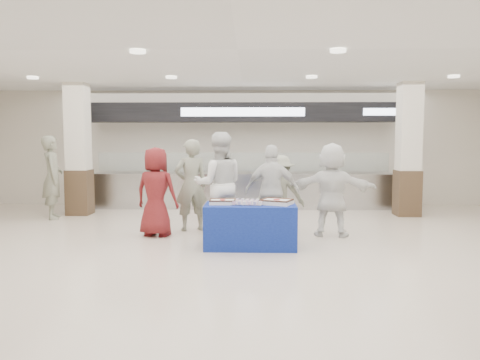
{
  "coord_description": "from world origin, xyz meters",
  "views": [
    {
      "loc": [
        0.19,
        -7.13,
        1.87
      ],
      "look_at": [
        0.0,
        1.6,
        1.09
      ],
      "focal_mm": 35.0,
      "sensor_mm": 36.0,
      "label": 1
    }
  ],
  "objects_px": {
    "sheet_cake_right": "(277,201)",
    "soldier_a": "(191,185)",
    "cupcake_tray": "(249,202)",
    "display_table": "(250,226)",
    "civilian_maroon": "(156,192)",
    "chef_tall": "(219,185)",
    "soldier_bg": "(53,177)",
    "civilian_white": "(332,190)",
    "chef_short": "(272,191)",
    "sheet_cake_left": "(223,201)",
    "soldier_b": "(280,193)"
  },
  "relations": [
    {
      "from": "display_table",
      "to": "sheet_cake_right",
      "type": "bearing_deg",
      "value": -0.84
    },
    {
      "from": "cupcake_tray",
      "to": "civilian_white",
      "type": "height_order",
      "value": "civilian_white"
    },
    {
      "from": "chef_short",
      "to": "civilian_white",
      "type": "height_order",
      "value": "civilian_white"
    },
    {
      "from": "chef_short",
      "to": "soldier_b",
      "type": "xyz_separation_m",
      "value": [
        0.18,
        0.58,
        -0.11
      ]
    },
    {
      "from": "sheet_cake_right",
      "to": "soldier_b",
      "type": "relative_size",
      "value": 0.4
    },
    {
      "from": "sheet_cake_left",
      "to": "sheet_cake_right",
      "type": "relative_size",
      "value": 0.74
    },
    {
      "from": "sheet_cake_left",
      "to": "civilian_white",
      "type": "bearing_deg",
      "value": 25.53
    },
    {
      "from": "chef_short",
      "to": "civilian_white",
      "type": "bearing_deg",
      "value": -169.75
    },
    {
      "from": "display_table",
      "to": "soldier_bg",
      "type": "bearing_deg",
      "value": 149.04
    },
    {
      "from": "soldier_a",
      "to": "chef_short",
      "type": "height_order",
      "value": "soldier_a"
    },
    {
      "from": "sheet_cake_left",
      "to": "sheet_cake_right",
      "type": "distance_m",
      "value": 0.92
    },
    {
      "from": "chef_short",
      "to": "sheet_cake_left",
      "type": "bearing_deg",
      "value": 50.07
    },
    {
      "from": "display_table",
      "to": "soldier_bg",
      "type": "distance_m",
      "value": 5.42
    },
    {
      "from": "display_table",
      "to": "civilian_maroon",
      "type": "distance_m",
      "value": 2.08
    },
    {
      "from": "chef_tall",
      "to": "soldier_bg",
      "type": "distance_m",
      "value": 4.42
    },
    {
      "from": "sheet_cake_right",
      "to": "soldier_b",
      "type": "xyz_separation_m",
      "value": [
        0.15,
        1.48,
        -0.03
      ]
    },
    {
      "from": "sheet_cake_right",
      "to": "chef_short",
      "type": "xyz_separation_m",
      "value": [
        -0.03,
        0.9,
        0.08
      ]
    },
    {
      "from": "chef_short",
      "to": "display_table",
      "type": "bearing_deg",
      "value": 70.61
    },
    {
      "from": "sheet_cake_right",
      "to": "cupcake_tray",
      "type": "xyz_separation_m",
      "value": [
        -0.48,
        -0.0,
        -0.01
      ]
    },
    {
      "from": "soldier_bg",
      "to": "civilian_maroon",
      "type": "bearing_deg",
      "value": -144.56
    },
    {
      "from": "display_table",
      "to": "cupcake_tray",
      "type": "relative_size",
      "value": 3.15
    },
    {
      "from": "display_table",
      "to": "civilian_white",
      "type": "height_order",
      "value": "civilian_white"
    },
    {
      "from": "cupcake_tray",
      "to": "chef_short",
      "type": "distance_m",
      "value": 1.01
    },
    {
      "from": "chef_tall",
      "to": "soldier_a",
      "type": "bearing_deg",
      "value": -49.97
    },
    {
      "from": "soldier_b",
      "to": "civilian_white",
      "type": "relative_size",
      "value": 0.86
    },
    {
      "from": "cupcake_tray",
      "to": "display_table",
      "type": "bearing_deg",
      "value": 24.99
    },
    {
      "from": "sheet_cake_left",
      "to": "chef_short",
      "type": "distance_m",
      "value": 1.25
    },
    {
      "from": "civilian_maroon",
      "to": "chef_tall",
      "type": "bearing_deg",
      "value": -164.65
    },
    {
      "from": "sheet_cake_right",
      "to": "soldier_bg",
      "type": "distance_m",
      "value": 5.78
    },
    {
      "from": "sheet_cake_left",
      "to": "sheet_cake_right",
      "type": "xyz_separation_m",
      "value": [
        0.92,
        -0.03,
        0.0
      ]
    },
    {
      "from": "soldier_a",
      "to": "civilian_white",
      "type": "height_order",
      "value": "soldier_a"
    },
    {
      "from": "civilian_maroon",
      "to": "chef_short",
      "type": "distance_m",
      "value": 2.21
    },
    {
      "from": "civilian_maroon",
      "to": "soldier_bg",
      "type": "bearing_deg",
      "value": -19.16
    },
    {
      "from": "sheet_cake_left",
      "to": "soldier_b",
      "type": "xyz_separation_m",
      "value": [
        1.07,
        1.45,
        -0.03
      ]
    },
    {
      "from": "sheet_cake_left",
      "to": "chef_tall",
      "type": "xyz_separation_m",
      "value": [
        -0.12,
        0.91,
        0.2
      ]
    },
    {
      "from": "soldier_a",
      "to": "chef_short",
      "type": "xyz_separation_m",
      "value": [
        1.61,
        -0.58,
        -0.05
      ]
    },
    {
      "from": "civilian_white",
      "to": "civilian_maroon",
      "type": "bearing_deg",
      "value": 13.0
    },
    {
      "from": "sheet_cake_right",
      "to": "soldier_a",
      "type": "xyz_separation_m",
      "value": [
        -1.65,
        1.48,
        0.13
      ]
    },
    {
      "from": "chef_tall",
      "to": "chef_short",
      "type": "relative_size",
      "value": 1.13
    },
    {
      "from": "sheet_cake_left",
      "to": "soldier_bg",
      "type": "relative_size",
      "value": 0.23
    },
    {
      "from": "sheet_cake_right",
      "to": "soldier_bg",
      "type": "relative_size",
      "value": 0.31
    },
    {
      "from": "sheet_cake_right",
      "to": "display_table",
      "type": "bearing_deg",
      "value": 178.69
    },
    {
      "from": "display_table",
      "to": "soldier_bg",
      "type": "height_order",
      "value": "soldier_bg"
    },
    {
      "from": "sheet_cake_right",
      "to": "soldier_a",
      "type": "distance_m",
      "value": 2.22
    },
    {
      "from": "sheet_cake_left",
      "to": "sheet_cake_right",
      "type": "bearing_deg",
      "value": -1.65
    },
    {
      "from": "cupcake_tray",
      "to": "chef_tall",
      "type": "relative_size",
      "value": 0.25
    },
    {
      "from": "sheet_cake_left",
      "to": "civilian_maroon",
      "type": "bearing_deg",
      "value": 145.69
    },
    {
      "from": "civilian_maroon",
      "to": "cupcake_tray",
      "type": "bearing_deg",
      "value": 167.08
    },
    {
      "from": "cupcake_tray",
      "to": "civilian_white",
      "type": "xyz_separation_m",
      "value": [
        1.58,
        1.0,
        0.11
      ]
    },
    {
      "from": "sheet_cake_left",
      "to": "soldier_b",
      "type": "distance_m",
      "value": 1.8
    }
  ]
}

